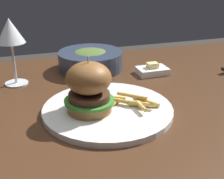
# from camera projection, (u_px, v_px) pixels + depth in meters

# --- Properties ---
(dining_table) EXTENTS (1.41, 0.82, 0.74)m
(dining_table) POSITION_uv_depth(u_px,v_px,m) (103.00, 130.00, 0.83)
(dining_table) COLOR #472B19
(dining_table) RESTS_ON ground
(main_plate) EXTENTS (0.31, 0.31, 0.01)m
(main_plate) POSITION_uv_depth(u_px,v_px,m) (108.00, 110.00, 0.73)
(main_plate) COLOR white
(main_plate) RESTS_ON dining_table
(burger_sandwich) EXTENTS (0.11, 0.11, 0.13)m
(burger_sandwich) POSITION_uv_depth(u_px,v_px,m) (89.00, 87.00, 0.69)
(burger_sandwich) COLOR #9E6B38
(burger_sandwich) RESTS_ON main_plate
(fries_pile) EXTENTS (0.13, 0.11, 0.03)m
(fries_pile) POSITION_uv_depth(u_px,v_px,m) (131.00, 101.00, 0.73)
(fries_pile) COLOR gold
(fries_pile) RESTS_ON main_plate
(wine_glass) EXTENTS (0.08, 0.08, 0.19)m
(wine_glass) POSITION_uv_depth(u_px,v_px,m) (10.00, 33.00, 0.84)
(wine_glass) COLOR silver
(wine_glass) RESTS_ON dining_table
(butter_dish) EXTENTS (0.09, 0.06, 0.04)m
(butter_dish) POSITION_uv_depth(u_px,v_px,m) (152.00, 70.00, 0.97)
(butter_dish) COLOR white
(butter_dish) RESTS_ON dining_table
(soup_bowl) EXTENTS (0.21, 0.21, 0.06)m
(soup_bowl) POSITION_uv_depth(u_px,v_px,m) (90.00, 60.00, 1.00)
(soup_bowl) COLOR #2D384C
(soup_bowl) RESTS_ON dining_table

